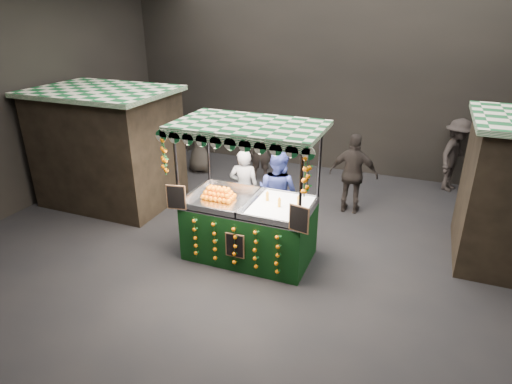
% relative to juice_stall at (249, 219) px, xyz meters
% --- Properties ---
extents(ground, '(12.00, 12.00, 0.00)m').
position_rel_juice_stall_xyz_m(ground, '(0.47, 0.16, -0.77)').
color(ground, black).
rests_on(ground, ground).
extents(market_hall, '(12.10, 10.10, 5.05)m').
position_rel_juice_stall_xyz_m(market_hall, '(0.47, 0.16, 2.61)').
color(market_hall, black).
rests_on(market_hall, ground).
extents(neighbour_stall_left, '(3.00, 2.20, 2.60)m').
position_rel_juice_stall_xyz_m(neighbour_stall_left, '(-3.93, 1.16, 0.54)').
color(neighbour_stall_left, black).
rests_on(neighbour_stall_left, ground).
extents(juice_stall, '(2.57, 1.51, 2.49)m').
position_rel_juice_stall_xyz_m(juice_stall, '(0.00, 0.00, 0.00)').
color(juice_stall, black).
rests_on(juice_stall, ground).
extents(vendor_grey, '(0.67, 0.51, 1.65)m').
position_rel_juice_stall_xyz_m(vendor_grey, '(-0.57, 1.11, 0.05)').
color(vendor_grey, '#929297').
rests_on(vendor_grey, ground).
extents(vendor_blue, '(0.99, 0.85, 1.76)m').
position_rel_juice_stall_xyz_m(vendor_blue, '(0.17, 1.03, 0.11)').
color(vendor_blue, navy).
rests_on(vendor_blue, ground).
extents(shopper_0, '(0.63, 0.48, 1.57)m').
position_rel_juice_stall_xyz_m(shopper_0, '(-1.20, 3.67, 0.01)').
color(shopper_0, '#2A2422').
rests_on(shopper_0, ground).
extents(shopper_2, '(1.05, 0.45, 1.78)m').
position_rel_juice_stall_xyz_m(shopper_2, '(1.37, 2.58, 0.12)').
color(shopper_2, black).
rests_on(shopper_2, ground).
extents(shopper_3, '(1.09, 1.33, 1.80)m').
position_rel_juice_stall_xyz_m(shopper_3, '(3.45, 4.76, 0.13)').
color(shopper_3, '#2D2725').
rests_on(shopper_3, ground).
extents(shopper_4, '(0.91, 0.67, 1.69)m').
position_rel_juice_stall_xyz_m(shopper_4, '(-2.97, 3.59, 0.08)').
color(shopper_4, '#2D2925').
rests_on(shopper_4, ground).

